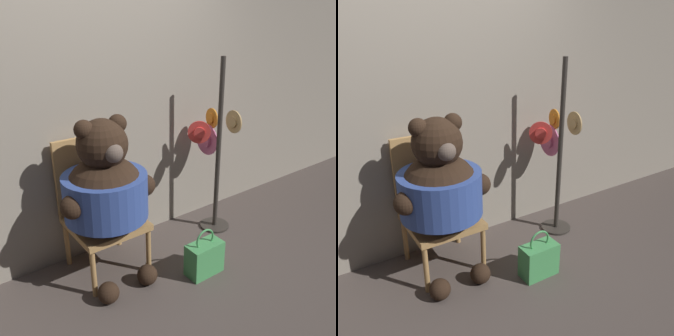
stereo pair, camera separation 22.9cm
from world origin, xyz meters
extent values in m
plane|color=#4C423D|center=(0.00, 0.00, 0.00)|extent=(14.00, 14.00, 0.00)
cube|color=gray|center=(0.00, 0.60, 1.31)|extent=(8.00, 0.10, 2.62)
cylinder|color=#B2844C|center=(-0.36, 0.00, 0.20)|extent=(0.04, 0.04, 0.39)
cylinder|color=#B2844C|center=(0.12, 0.00, 0.20)|extent=(0.04, 0.04, 0.39)
cylinder|color=#B2844C|center=(-0.36, 0.48, 0.20)|extent=(0.04, 0.04, 0.39)
cylinder|color=#B2844C|center=(0.12, 0.48, 0.20)|extent=(0.04, 0.04, 0.39)
cube|color=#B2844C|center=(-0.12, 0.24, 0.42)|extent=(0.54, 0.55, 0.05)
cube|color=#B2844C|center=(-0.12, 0.49, 0.76)|extent=(0.54, 0.04, 0.63)
sphere|color=black|center=(-0.14, 0.16, 0.70)|extent=(0.61, 0.61, 0.61)
cylinder|color=#334C99|center=(-0.14, 0.16, 0.70)|extent=(0.62, 0.62, 0.34)
sphere|color=black|center=(-0.14, 0.16, 1.10)|extent=(0.37, 0.37, 0.37)
sphere|color=black|center=(-0.27, 0.16, 1.23)|extent=(0.13, 0.13, 0.13)
sphere|color=black|center=(-0.01, 0.16, 1.23)|extent=(0.13, 0.13, 0.13)
sphere|color=brown|center=(-0.14, 0.00, 1.08)|extent=(0.13, 0.13, 0.13)
sphere|color=black|center=(-0.43, 0.08, 0.73)|extent=(0.17, 0.17, 0.17)
sphere|color=black|center=(0.15, 0.08, 0.73)|extent=(0.17, 0.17, 0.17)
sphere|color=black|center=(-0.31, -0.12, 0.08)|extent=(0.16, 0.16, 0.16)
sphere|color=black|center=(0.03, -0.12, 0.08)|extent=(0.16, 0.16, 0.16)
cylinder|color=#332D28|center=(1.03, 0.19, 0.01)|extent=(0.28, 0.28, 0.02)
cylinder|color=#332D28|center=(1.03, 0.19, 0.81)|extent=(0.04, 0.04, 1.62)
cylinder|color=tan|center=(1.02, 0.01, 1.10)|extent=(0.03, 0.19, 0.19)
cylinder|color=tan|center=(1.02, 0.01, 1.10)|extent=(0.05, 0.10, 0.09)
cylinder|color=red|center=(0.89, 0.30, 0.97)|extent=(0.17, 0.13, 0.21)
cylinder|color=red|center=(0.89, 0.30, 0.97)|extent=(0.11, 0.10, 0.10)
cylinder|color=orange|center=(1.05, 0.32, 1.06)|extent=(0.04, 0.18, 0.18)
cylinder|color=orange|center=(1.05, 0.32, 1.06)|extent=(0.06, 0.09, 0.09)
cylinder|color=#D16693|center=(1.04, 0.36, 0.85)|extent=(0.02, 0.30, 0.30)
cylinder|color=#D16693|center=(1.04, 0.36, 0.85)|extent=(0.08, 0.15, 0.14)
cube|color=#479E56|center=(0.47, -0.28, 0.14)|extent=(0.30, 0.16, 0.27)
torus|color=#479E56|center=(0.47, -0.28, 0.31)|extent=(0.18, 0.02, 0.18)
camera|label=1|loc=(-1.26, -2.10, 1.93)|focal=40.00mm
camera|label=2|loc=(-1.07, -2.23, 1.93)|focal=40.00mm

